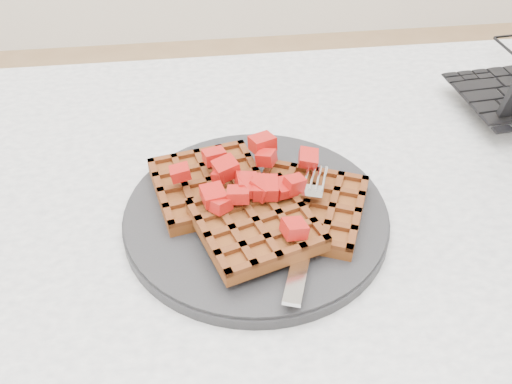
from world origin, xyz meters
TOP-DOWN VIEW (x-y plane):
  - table at (0.00, 0.00)m, footprint 1.20×0.80m
  - plate at (-0.06, 0.04)m, footprint 0.27×0.27m
  - waffles at (-0.06, 0.03)m, footprint 0.23×0.20m
  - strawberry_pile at (-0.06, 0.04)m, footprint 0.15×0.15m
  - fork at (-0.02, -0.01)m, footprint 0.08×0.18m

SIDE VIEW (x-z plane):
  - table at x=0.00m, z-range 0.26..1.01m
  - plate at x=-0.06m, z-range 0.75..0.77m
  - fork at x=-0.02m, z-range 0.77..0.78m
  - waffles at x=-0.06m, z-range 0.76..0.79m
  - strawberry_pile at x=-0.06m, z-range 0.79..0.82m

